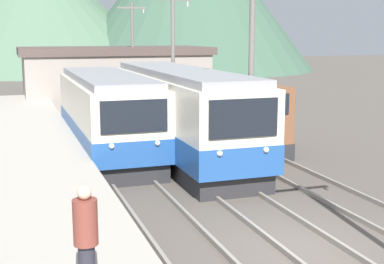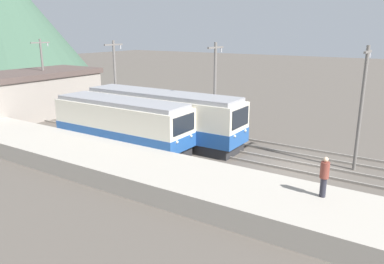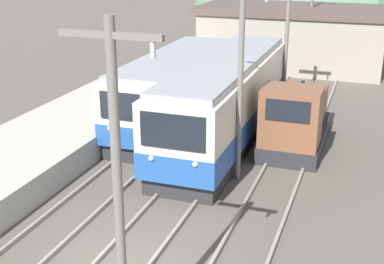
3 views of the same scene
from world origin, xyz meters
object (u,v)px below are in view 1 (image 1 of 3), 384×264
(person_on_platform, at_px, (86,237))
(catenary_mast_mid, at_px, (251,68))
(commuter_train_center, at_px, (180,117))
(catenary_mast_distant, at_px, (133,52))
(catenary_mast_far, at_px, (173,57))
(shunting_locomotive, at_px, (242,123))
(commuter_train_left, at_px, (107,118))

(person_on_platform, bearing_deg, catenary_mast_mid, 52.70)
(commuter_train_center, xyz_separation_m, catenary_mast_distant, (1.51, 15.35, 2.19))
(catenary_mast_mid, distance_m, catenary_mast_far, 9.46)
(commuter_train_center, relative_size, shunting_locomotive, 2.18)
(commuter_train_center, xyz_separation_m, catenary_mast_far, (1.51, 5.90, 2.19))
(commuter_train_left, bearing_deg, catenary_mast_far, 47.01)
(catenary_mast_mid, xyz_separation_m, person_on_platform, (-7.14, -9.37, -1.87))
(shunting_locomotive, height_order, person_on_platform, shunting_locomotive)
(shunting_locomotive, distance_m, catenary_mast_distant, 15.23)
(commuter_train_center, xyz_separation_m, catenary_mast_mid, (1.51, -3.56, 2.19))
(commuter_train_center, distance_m, shunting_locomotive, 3.07)
(catenary_mast_far, bearing_deg, catenary_mast_distant, 90.00)
(shunting_locomotive, xyz_separation_m, catenary_mast_far, (-1.49, 5.46, 2.69))
(commuter_train_center, height_order, person_on_platform, commuter_train_center)
(catenary_mast_mid, height_order, person_on_platform, catenary_mast_mid)
(commuter_train_left, bearing_deg, shunting_locomotive, -8.22)
(commuter_train_left, bearing_deg, catenary_mast_mid, -48.30)
(commuter_train_left, xyz_separation_m, person_on_platform, (-2.83, -14.21, 0.42))
(catenary_mast_far, bearing_deg, shunting_locomotive, -74.71)
(commuter_train_center, bearing_deg, person_on_platform, -113.53)
(catenary_mast_far, height_order, catenary_mast_distant, same)
(commuter_train_center, height_order, catenary_mast_far, catenary_mast_far)
(catenary_mast_mid, xyz_separation_m, catenary_mast_far, (0.00, 9.46, 0.00))
(commuter_train_center, relative_size, catenary_mast_distant, 1.77)
(catenary_mast_far, bearing_deg, commuter_train_center, -104.34)
(commuter_train_left, xyz_separation_m, catenary_mast_mid, (4.31, -4.84, 2.29))
(commuter_train_left, xyz_separation_m, catenary_mast_distant, (4.31, 14.08, 2.29))
(catenary_mast_mid, relative_size, catenary_mast_far, 1.00)
(shunting_locomotive, bearing_deg, person_on_platform, -122.85)
(commuter_train_center, bearing_deg, catenary_mast_mid, -67.05)
(catenary_mast_distant, distance_m, person_on_platform, 29.23)
(commuter_train_center, distance_m, catenary_mast_far, 6.47)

